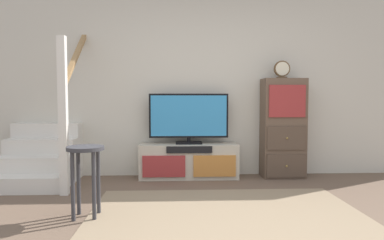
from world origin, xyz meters
name	(u,v)px	position (x,y,z in m)	size (l,w,h in m)	color
back_wall	(209,81)	(0.00, 2.46, 1.35)	(6.40, 0.12, 2.70)	beige
area_rug	(227,215)	(0.00, 0.60, 0.01)	(2.60, 1.80, 0.01)	#847056
media_console	(189,161)	(-0.30, 2.19, 0.24)	(1.35, 0.38, 0.48)	#BCB29E
television	(189,117)	(-0.30, 2.22, 0.84)	(1.09, 0.22, 0.69)	black
side_cabinet	(283,128)	(1.02, 2.20, 0.69)	(0.58, 0.38, 1.37)	brown
desk_clock	(282,70)	(0.98, 2.19, 1.50)	(0.22, 0.08, 0.24)	#4C3823
staircase	(46,152)	(-2.24, 2.20, 0.37)	(1.00, 1.36, 2.20)	silver
bar_stool_near	(86,164)	(-1.31, 0.61, 0.50)	(0.34, 0.34, 0.66)	#333338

